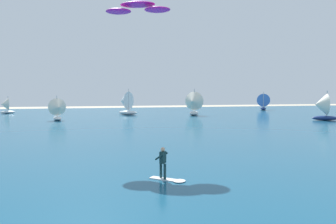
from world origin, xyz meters
The scene contains 9 objects.
ocean centered at (0.00, 50.71, 0.05)m, with size 160.00×90.00×0.10m, color navy.
kitesurfer centered at (-0.92, 16.66, 0.70)m, with size 1.85×1.70×1.67m.
kite centered at (-1.01, 26.09, 11.12)m, with size 5.37×3.52×0.78m.
sailboat_trailing centered at (38.15, 75.47, 2.23)m, with size 3.69×4.12×4.64m.
sailboat_mid_right centered at (-22.38, 75.01, 1.77)m, with size 3.25×2.90×3.66m.
sailboat_outermost centered at (31.23, 45.24, 2.29)m, with size 4.24×3.79×4.77m.
sailboat_far_right centered at (14.65, 60.58, 2.48)m, with size 4.21×4.66×5.19m.
sailboat_anchored_offshore centered at (2.00, 65.86, 2.47)m, with size 4.64×4.47×5.18m.
sailboat_mid_left centered at (-9.83, 54.67, 1.92)m, with size 3.10×3.53×3.97m.
Camera 1 is at (-4.60, 0.75, 4.59)m, focal length 34.54 mm.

